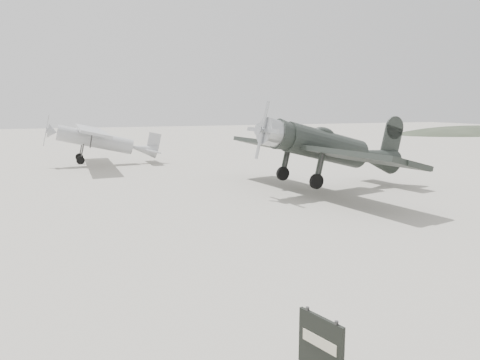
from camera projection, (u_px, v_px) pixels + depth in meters
name	position (u px, v px, depth m)	size (l,w,h in m)	color
ground	(326.00, 241.00, 14.46)	(160.00, 160.00, 0.00)	#A69F93
hill_northeast	(473.00, 134.00, 69.28)	(32.00, 16.00, 5.20)	#2F3828
lowwing_monoplane	(331.00, 148.00, 22.80)	(8.80, 12.31, 3.96)	black
highwing_monoplane	(100.00, 137.00, 32.67)	(7.71, 10.79, 3.08)	#A9ABAF
sign_board	(321.00, 346.00, 6.73)	(0.27, 0.83, 1.22)	#333333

